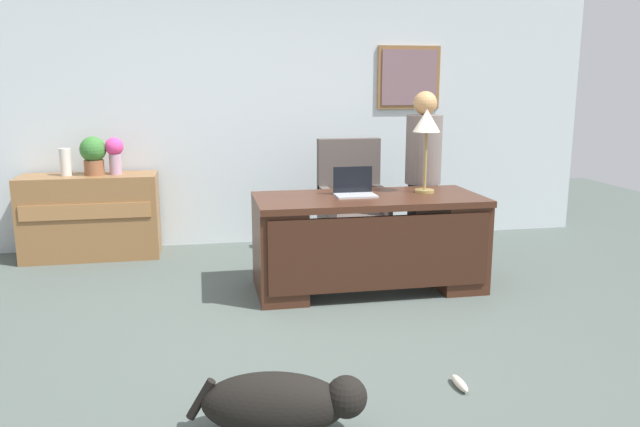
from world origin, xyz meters
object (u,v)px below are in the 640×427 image
vase_with_flowers (115,152)px  potted_plant (93,154)px  desk (369,239)px  dog_lying (281,403)px  laptop (354,188)px  desk_lamp (427,126)px  credenza (91,216)px  armchair (352,206)px  vase_empty (65,162)px  person_standing (423,178)px  dog_toy_bone (460,383)px

vase_with_flowers → potted_plant: potted_plant is taller
desk → dog_lying: desk is taller
laptop → desk_lamp: size_ratio=0.47×
desk → vase_with_flowers: vase_with_flowers is taller
credenza → armchair: (2.44, -0.48, 0.10)m
dog_lying → credenza: bearing=111.9°
vase_empty → potted_plant: size_ratio=0.71×
person_standing → laptop: (-0.76, -0.52, 0.01)m
desk → vase_empty: vase_empty is taller
person_standing → vase_with_flowers: (-2.75, 0.83, 0.20)m
desk_lamp → vase_empty: bearing=156.4°
desk_lamp → laptop: bearing=-177.6°
desk → credenza: bearing=148.6°
person_standing → dog_toy_bone: bearing=-104.7°
desk_lamp → vase_empty: size_ratio=2.66×
desk_lamp → person_standing: bearing=71.6°
person_standing → dog_toy_bone: person_standing is taller
person_standing → laptop: 0.93m
laptop → vase_empty: (-2.43, 1.35, 0.11)m
vase_with_flowers → vase_empty: 0.45m
dog_toy_bone → desk: bearing=91.6°
vase_empty → dog_toy_bone: size_ratio=1.32×
armchair → dog_toy_bone: (-0.05, -2.68, -0.47)m
armchair → desk_lamp: bearing=-64.4°
desk → dog_toy_bone: size_ratio=9.37×
laptop → desk_lamp: bearing=2.4°
person_standing → vase_with_flowers: bearing=163.3°
credenza → potted_plant: size_ratio=3.48×
dog_lying → desk_lamp: 2.81m
person_standing → armchair: bearing=148.9°
vase_empty → dog_lying: bearing=-65.5°
vase_with_flowers → person_standing: bearing=-16.7°
person_standing → laptop: person_standing is taller
credenza → laptop: bearing=-31.0°
desk → potted_plant: (-2.28, 1.43, 0.58)m
armchair → potted_plant: potted_plant is taller
armchair → potted_plant: bearing=168.5°
vase_with_flowers → potted_plant: (-0.19, 0.00, -0.01)m
credenza → dog_toy_bone: size_ratio=6.52×
armchair → dog_toy_bone: size_ratio=5.85×
potted_plant → desk: bearing=-32.1°
desk → desk_lamp: (0.50, 0.11, 0.89)m
person_standing → laptop: bearing=-145.7°
credenza → vase_with_flowers: bearing=0.3°
dog_lying → potted_plant: (-1.31, 3.43, 0.84)m
desk → laptop: laptop is taller
desk_lamp → dog_toy_bone: desk_lamp is taller
person_standing → dog_lying: (-1.63, -2.61, -0.65)m
dog_lying → vase_empty: (-1.56, 3.43, 0.77)m
desk → vase_empty: bearing=150.5°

